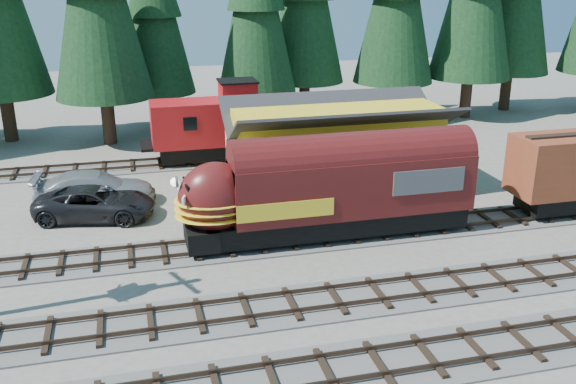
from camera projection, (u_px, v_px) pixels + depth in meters
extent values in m
plane|color=#6B665B|center=(412.00, 267.00, 28.16)|extent=(120.00, 120.00, 0.00)
cube|color=#4C4947|center=(554.00, 213.00, 34.11)|extent=(68.00, 3.20, 0.08)
cube|color=#38281E|center=(563.00, 214.00, 33.39)|extent=(68.00, 0.08, 0.16)
cube|color=#38281E|center=(546.00, 205.00, 34.70)|extent=(68.00, 0.08, 0.16)
cube|color=#4C4947|center=(157.00, 165.00, 42.25)|extent=(32.00, 3.20, 0.08)
cube|color=#38281E|center=(157.00, 165.00, 41.52)|extent=(32.00, 0.08, 0.16)
cube|color=#38281E|center=(156.00, 159.00, 42.83)|extent=(32.00, 0.08, 0.16)
cube|color=yellow|center=(338.00, 162.00, 37.16)|extent=(12.00, 6.00, 3.40)
cube|color=yellow|center=(339.00, 121.00, 36.34)|extent=(11.88, 3.30, 1.44)
cube|color=white|center=(238.00, 167.00, 34.68)|extent=(0.06, 2.40, 0.60)
cone|color=black|center=(154.00, 7.00, 48.62)|extent=(5.76, 5.76, 13.12)
cube|color=black|center=(337.00, 221.00, 31.02)|extent=(12.79, 2.29, 0.99)
cube|color=#501212|center=(352.00, 184.00, 30.56)|extent=(11.67, 2.69, 2.69)
ellipsoid|color=#501212|center=(215.00, 198.00, 29.08)|extent=(3.41, 2.64, 3.32)
cube|color=#38383A|center=(417.00, 173.00, 31.23)|extent=(3.59, 2.75, 1.17)
sphere|color=white|center=(175.00, 182.00, 28.36)|extent=(0.39, 0.39, 0.39)
cube|color=black|center=(225.00, 149.00, 43.05)|extent=(8.59, 2.21, 0.95)
cube|color=#AE1217|center=(224.00, 121.00, 42.40)|extent=(9.54, 2.77, 2.86)
cube|color=#AE1217|center=(238.00, 90.00, 41.94)|extent=(2.29, 2.10, 1.15)
imported|color=black|center=(95.00, 203.00, 33.25)|extent=(6.57, 4.07, 1.70)
imported|color=#979A9E|center=(95.00, 189.00, 35.10)|extent=(6.67, 3.18, 1.88)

